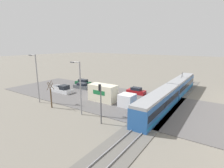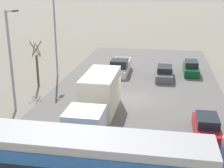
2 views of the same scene
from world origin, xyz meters
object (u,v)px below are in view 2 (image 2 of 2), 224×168
(sedan_car_0, at_px, (191,68))
(street_tree, at_px, (37,66))
(pickup_truck, at_px, (120,68))
(sedan_car_1, at_px, (164,73))
(street_lamp_near_crossing, at_px, (11,55))
(box_truck, at_px, (98,99))
(sedan_car_2, at_px, (207,127))
(street_lamp_mid_block, at_px, (56,31))

(sedan_car_0, distance_m, street_tree, 17.94)
(pickup_truck, distance_m, street_tree, 10.12)
(sedan_car_1, bearing_deg, street_lamp_near_crossing, 42.36)
(street_lamp_near_crossing, bearing_deg, sedan_car_1, -137.64)
(pickup_truck, distance_m, street_lamp_near_crossing, 15.11)
(sedan_car_1, bearing_deg, box_truck, 66.13)
(sedan_car_2, xyz_separation_m, street_lamp_mid_block, (15.71, -13.17, 4.55))
(box_truck, relative_size, sedan_car_0, 2.03)
(box_truck, relative_size, sedan_car_2, 2.24)
(sedan_car_2, bearing_deg, sedan_car_1, -76.90)
(sedan_car_2, bearing_deg, box_truck, -12.52)
(street_lamp_mid_block, bearing_deg, box_truck, 123.06)
(sedan_car_0, relative_size, street_lamp_mid_block, 0.51)
(pickup_truck, bearing_deg, street_tree, 38.90)
(street_lamp_mid_block, bearing_deg, sedan_car_2, 140.03)
(box_truck, distance_m, sedan_car_1, 12.86)
(pickup_truck, distance_m, sedan_car_0, 8.51)
(sedan_car_0, xyz_separation_m, sedan_car_1, (3.09, 2.58, -0.05))
(box_truck, xyz_separation_m, street_lamp_mid_block, (7.37, -11.32, 3.64))
(sedan_car_0, distance_m, street_lamp_mid_block, 16.56)
(sedan_car_0, height_order, sedan_car_1, sedan_car_0)
(box_truck, distance_m, sedan_car_0, 16.55)
(sedan_car_2, height_order, street_lamp_mid_block, street_lamp_mid_block)
(pickup_truck, xyz_separation_m, sedan_car_2, (-8.47, 14.88, -0.06))
(street_lamp_near_crossing, bearing_deg, sedan_car_0, -138.13)
(sedan_car_2, relative_size, street_lamp_near_crossing, 0.50)
(sedan_car_1, xyz_separation_m, street_lamp_near_crossing, (12.46, 11.36, 4.19))
(pickup_truck, xyz_separation_m, street_tree, (7.79, 6.29, 1.46))
(street_lamp_near_crossing, height_order, street_lamp_mid_block, street_lamp_mid_block)
(sedan_car_1, relative_size, sedan_car_2, 1.11)
(street_tree, bearing_deg, sedan_car_2, 152.16)
(sedan_car_1, relative_size, street_tree, 0.97)
(pickup_truck, bearing_deg, street_lamp_near_crossing, 60.54)
(street_lamp_mid_block, bearing_deg, street_lamp_near_crossing, 90.47)
(pickup_truck, relative_size, sedan_car_2, 1.30)
(box_truck, height_order, street_lamp_near_crossing, street_lamp_near_crossing)
(sedan_car_1, bearing_deg, pickup_truck, -13.70)
(street_lamp_near_crossing, xyz_separation_m, street_lamp_mid_block, (0.09, -10.95, 0.37))
(sedan_car_2, height_order, street_tree, street_tree)
(sedan_car_0, bearing_deg, sedan_car_1, 39.82)
(box_truck, height_order, sedan_car_0, box_truck)
(pickup_truck, relative_size, street_tree, 1.13)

